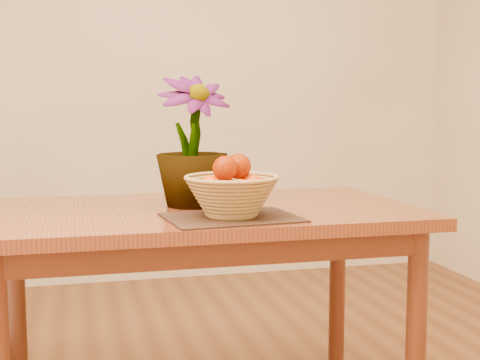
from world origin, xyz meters
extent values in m
cube|color=#FFE9C2|center=(0.00, 2.25, 1.35)|extent=(4.00, 0.02, 2.70)
cube|color=brown|center=(0.00, 0.30, 0.73)|extent=(1.40, 0.80, 0.04)
cube|color=#522413|center=(0.00, 0.30, 0.67)|extent=(1.28, 0.68, 0.08)
cylinder|color=#522413|center=(0.62, -0.02, 0.35)|extent=(0.06, 0.06, 0.71)
cylinder|color=#522413|center=(-0.62, 0.62, 0.35)|extent=(0.06, 0.06, 0.71)
cylinder|color=#522413|center=(0.62, 0.62, 0.35)|extent=(0.06, 0.06, 0.71)
cube|color=#331C12|center=(0.05, 0.07, 0.75)|extent=(0.41, 0.33, 0.01)
cylinder|color=#A88446|center=(0.05, 0.07, 0.76)|extent=(0.14, 0.14, 0.01)
sphere|color=#D25103|center=(0.05, 0.07, 0.84)|extent=(0.06, 0.06, 0.06)
sphere|color=#D25103|center=(0.11, 0.08, 0.84)|extent=(0.08, 0.08, 0.08)
sphere|color=#D25103|center=(0.03, 0.13, 0.84)|extent=(0.07, 0.07, 0.07)
sphere|color=#D25103|center=(-0.02, 0.06, 0.84)|extent=(0.08, 0.08, 0.08)
sphere|color=#D25103|center=(0.06, 0.00, 0.84)|extent=(0.07, 0.07, 0.07)
sphere|color=#D25103|center=(0.07, 0.09, 0.90)|extent=(0.08, 0.08, 0.08)
sphere|color=#D25103|center=(0.02, 0.05, 0.90)|extent=(0.07, 0.07, 0.07)
sphere|color=#D25103|center=(0.07, 0.09, 0.90)|extent=(0.08, 0.08, 0.08)
sphere|color=#D25103|center=(0.02, 0.05, 0.90)|extent=(0.07, 0.07, 0.07)
imported|color=#1A4012|center=(-0.02, 0.34, 0.97)|extent=(0.29, 0.29, 0.44)
camera|label=1|loc=(-0.42, -1.85, 1.09)|focal=50.00mm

